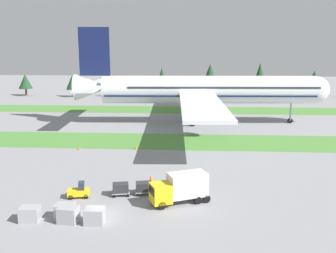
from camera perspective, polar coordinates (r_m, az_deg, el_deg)
ground_plane at (r=43.78m, az=-9.81°, el=-12.82°), size 400.00×400.00×0.00m
grass_strip_near at (r=75.20m, az=-3.93°, el=-2.14°), size 320.00×12.82×0.01m
grass_strip_far at (r=111.87m, az=-1.43°, el=2.52°), size 320.00×12.82×0.01m
airliner at (r=91.65m, az=5.04°, el=5.48°), size 60.11×74.05×22.43m
baggage_tug at (r=48.71m, az=-13.04°, el=-9.32°), size 2.81×1.79×1.97m
cargo_dolly_lead at (r=48.44m, az=-7.05°, el=-9.08°), size 2.45×1.91×1.55m
cargo_dolly_second at (r=48.55m, az=-3.58°, el=-8.96°), size 2.45×1.91×1.55m
catering_truck at (r=45.54m, az=1.83°, el=-8.99°), size 7.29×4.94×3.58m
ground_crew_marshaller at (r=50.36m, az=-2.51°, el=-8.14°), size 0.36×0.55×1.74m
uld_container_0 at (r=44.05m, az=-19.79°, el=-12.11°), size 2.11×1.74×1.57m
uld_container_1 at (r=43.63m, az=-15.06°, el=-12.02°), size 2.02×1.62×1.59m
uld_container_2 at (r=42.59m, az=-14.57°, el=-12.53°), size 2.16×1.80×1.68m
uld_container_3 at (r=41.70m, az=-10.83°, el=-12.92°), size 2.01×1.61×1.66m
taxiway_marker_0 at (r=69.22m, az=-4.77°, el=-3.10°), size 0.44×0.44×0.69m
taxiway_marker_1 at (r=70.42m, az=-13.06°, el=-3.13°), size 0.44×0.44×0.65m
distant_tree_line at (r=140.18m, az=4.61°, el=7.12°), size 144.57×9.60×12.42m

